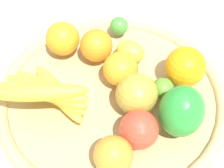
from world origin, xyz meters
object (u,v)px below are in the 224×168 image
Objects in this scene: lemon_0 at (130,52)px; bell_pepper at (181,111)px; orange_3 at (96,46)px; orange_0 at (185,67)px; orange_1 at (63,39)px; apple_1 at (139,130)px; orange_2 at (120,69)px; apple_0 at (113,155)px; banana_bunch at (47,92)px; apple_2 at (137,94)px; lime_0 at (163,89)px; lime_1 at (119,26)px.

bell_pepper is at bearing 11.31° from lemon_0.
orange_3 is 0.24m from bell_pepper.
orange_1 is at bearing -122.74° from orange_0.
apple_1 is 0.14m from orange_2.
bell_pepper reaches higher than apple_0.
banana_bunch is 2.77× the size of lemon_0.
banana_bunch reaches higher than apple_2.
apple_2 is at bearing 9.27° from orange_2.
bell_pepper is (0.19, 0.04, 0.03)m from lemon_0.
lime_0 is at bearing 37.07° from orange_3.
apple_2 is 0.06m from lime_0.
orange_3 reaches higher than apple_0.
apple_2 reaches higher than apple_1.
lemon_0 is at bearing -132.44° from bell_pepper.
apple_2 is 0.13m from lemon_0.
apple_1 is 0.87× the size of apple_2.
lime_1 is 0.22m from apple_2.
lime_1 is 0.64× the size of apple_0.
orange_2 is 0.16m from bell_pepper.
lime_1 is at bearing 172.24° from apple_1.
orange_1 reaches higher than lemon_0.
lime_1 is at bearing -178.83° from lemon_0.
lime_1 is 0.34m from apple_0.
apple_1 reaches higher than lime_1.
lime_0 reaches higher than lime_1.
lime_0 is (0.06, 0.07, -0.01)m from orange_2.
apple_0 is 0.84× the size of apple_2.
lime_1 is (-0.17, -0.09, -0.02)m from orange_0.
lemon_0 is (-0.13, 0.02, -0.02)m from apple_2.
orange_0 is 1.02× the size of apple_2.
orange_3 is at bearing -108.95° from lemon_0.
banana_bunch is at bearing -96.55° from lime_0.
banana_bunch reaches higher than orange_3.
apple_2 is 1.08× the size of orange_1.
apple_2 is 1.81× the size of lime_0.
orange_0 is at bearing 27.49° from lime_1.
orange_3 is 0.88× the size of apple_2.
orange_1 is at bearing -172.41° from apple_0.
apple_2 reaches higher than orange_2.
orange_0 reaches higher than orange_3.
lime_1 is (-0.18, 0.18, -0.02)m from banana_bunch.
orange_3 is at bearing -45.20° from lime_1.
apple_0 is (0.33, -0.09, 0.01)m from lime_1.
bell_pepper is at bearing 3.02° from lime_0.
bell_pepper is at bearing 44.86° from apple_2.
orange_2 is 0.19m from apple_0.
banana_bunch is (0.11, -0.12, 0.01)m from orange_3.
banana_bunch reaches higher than apple_0.
orange_2 is 1.06× the size of apple_0.
apple_1 is at bearing -7.76° from lime_1.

